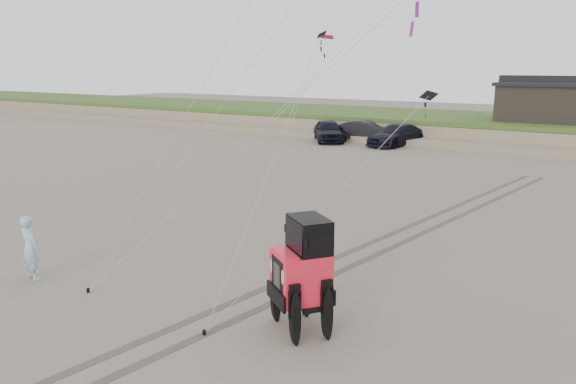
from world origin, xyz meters
name	(u,v)px	position (x,y,z in m)	size (l,w,h in m)	color
ground	(177,315)	(0.00, 0.00, 0.00)	(160.00, 160.00, 0.00)	#6B6054
dune_ridge	(514,131)	(0.00, 37.50, 0.82)	(160.00, 14.25, 1.73)	#7A6B54
cabin	(543,101)	(2.00, 37.00, 3.24)	(6.40, 5.40, 3.35)	black
truck_a	(328,131)	(-12.08, 29.34, 0.85)	(2.00, 4.97, 1.69)	black
truck_b	(364,131)	(-9.65, 30.75, 0.81)	(1.72, 4.92, 1.62)	black
truck_c	(396,135)	(-6.77, 30.07, 0.78)	(2.19, 5.38, 1.56)	black
jeep	(301,286)	(2.87, 0.97, 1.04)	(2.41, 5.59, 2.08)	#F92036
man	(30,248)	(-5.02, -0.48, 0.92)	(0.67, 0.44, 1.83)	#80B2C7
stake_main	(88,290)	(-2.92, -0.27, 0.06)	(0.08, 0.08, 0.12)	black
stake_aux	(204,332)	(1.23, -0.42, 0.06)	(0.08, 0.08, 0.12)	black
tire_tracks	(388,242)	(2.00, 8.00, 0.00)	(5.22, 29.74, 0.01)	#4C443D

